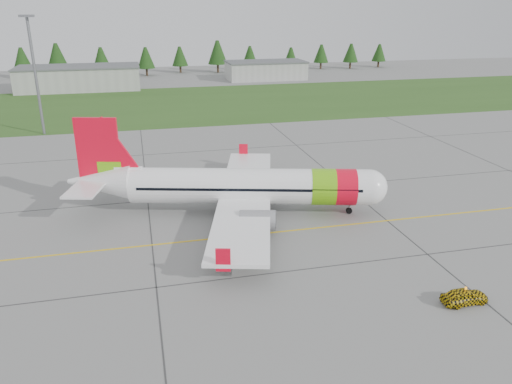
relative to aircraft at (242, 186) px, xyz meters
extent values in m
plane|color=gray|center=(4.77, -13.99, -3.09)|extent=(320.00, 320.00, 0.00)
cylinder|color=white|center=(0.83, -0.22, 0.04)|extent=(26.39, 10.65, 3.94)
sphere|color=white|center=(13.51, -3.64, 0.04)|extent=(3.94, 3.94, 3.94)
cone|color=white|center=(-15.27, 4.12, 0.40)|extent=(7.85, 5.65, 3.94)
cube|color=black|center=(13.80, -3.72, 0.40)|extent=(2.24, 2.96, 0.57)
cylinder|color=#6FC50E|center=(8.63, -2.33, 0.04)|extent=(3.58, 4.57, 4.02)
cylinder|color=red|center=(10.98, -2.96, 0.04)|extent=(3.19, 4.46, 4.02)
cube|color=white|center=(0.34, -0.09, -1.07)|extent=(13.79, 32.66, 0.36)
cube|color=red|center=(3.55, 15.68, -0.51)|extent=(1.22, 0.49, 2.02)
cube|color=red|center=(-4.82, -15.34, -0.51)|extent=(1.22, 0.49, 2.02)
cylinder|color=gray|center=(3.25, 4.88, -1.62)|extent=(4.06, 3.00, 2.12)
cylinder|color=gray|center=(0.36, -5.85, -1.62)|extent=(4.06, 3.00, 2.12)
cube|color=red|center=(-15.07, 4.06, 3.78)|extent=(4.58, 1.56, 7.68)
cube|color=#6FC50E|center=(-14.00, 3.78, 1.56)|extent=(2.65, 1.09, 2.42)
cube|color=white|center=(-15.75, 4.25, 0.65)|extent=(6.15, 12.06, 0.22)
cylinder|color=slate|center=(11.56, -3.12, -2.38)|extent=(0.18, 0.18, 1.41)
cylinder|color=black|center=(11.56, -3.12, -2.75)|extent=(0.74, 0.45, 0.69)
cylinder|color=slate|center=(0.10, 2.90, -2.13)|extent=(0.22, 0.22, 1.92)
cylinder|color=black|center=(-0.29, 3.01, -2.56)|extent=(1.13, 0.71, 1.05)
cylinder|color=slate|center=(-1.37, -2.56, -2.13)|extent=(0.22, 0.22, 1.92)
cylinder|color=black|center=(-1.76, -2.46, -2.56)|extent=(1.13, 0.71, 1.05)
imported|color=yellow|center=(13.01, -21.98, -1.25)|extent=(1.28, 1.51, 3.69)
cube|color=#30561E|center=(4.77, 68.01, -3.07)|extent=(320.00, 50.00, 0.03)
cube|color=gold|center=(4.77, -5.99, -3.08)|extent=(120.00, 0.25, 0.02)
cube|color=#A8A8A3|center=(-25.23, 96.01, -0.09)|extent=(32.00, 14.00, 6.00)
cube|color=#A8A8A3|center=(29.77, 104.01, -0.49)|extent=(24.00, 12.00, 5.20)
cylinder|color=slate|center=(-27.23, 44.01, 6.91)|extent=(0.50, 0.50, 20.00)
camera|label=1|loc=(-10.60, -50.69, 18.75)|focal=35.00mm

